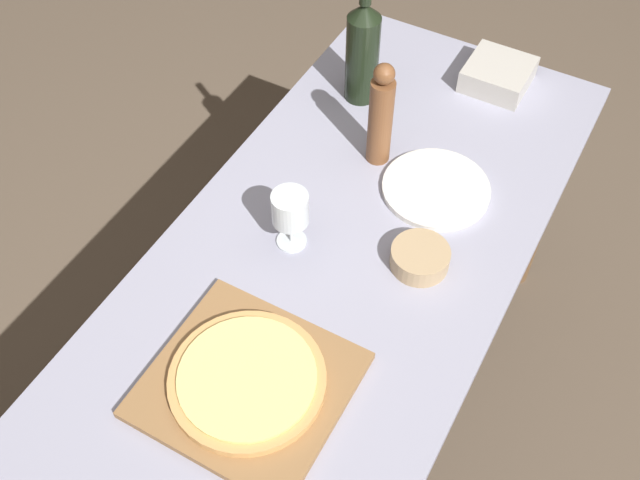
{
  "coord_description": "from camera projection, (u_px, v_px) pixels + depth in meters",
  "views": [
    {
      "loc": [
        0.42,
        -0.78,
        2.0
      ],
      "look_at": [
        -0.03,
        0.04,
        0.83
      ],
      "focal_mm": 42.0,
      "sensor_mm": 36.0,
      "label": 1
    }
  ],
  "objects": [
    {
      "name": "wine_glass",
      "position": [
        290.0,
        210.0,
        1.49
      ],
      "size": [
        0.08,
        0.08,
        0.14
      ],
      "color": "silver",
      "rests_on": "dining_table"
    },
    {
      "name": "ground_plane",
      "position": [
        322.0,
        438.0,
        2.11
      ],
      "size": [
        12.0,
        12.0,
        0.0
      ],
      "primitive_type": "plane",
      "color": "brown"
    },
    {
      "name": "wine_bottle",
      "position": [
        363.0,
        50.0,
        1.75
      ],
      "size": [
        0.08,
        0.08,
        0.35
      ],
      "color": "black",
      "rests_on": "dining_table"
    },
    {
      "name": "dinner_plate",
      "position": [
        436.0,
        189.0,
        1.65
      ],
      "size": [
        0.24,
        0.24,
        0.01
      ],
      "color": "silver",
      "rests_on": "dining_table"
    },
    {
      "name": "pizza",
      "position": [
        246.0,
        379.0,
        1.34
      ],
      "size": [
        0.28,
        0.28,
        0.02
      ],
      "color": "tan",
      "rests_on": "cutting_board"
    },
    {
      "name": "food_container",
      "position": [
        498.0,
        75.0,
        1.87
      ],
      "size": [
        0.15,
        0.16,
        0.06
      ],
      "color": "#BCB7AD",
      "rests_on": "dining_table"
    },
    {
      "name": "cutting_board",
      "position": [
        247.0,
        384.0,
        1.35
      ],
      "size": [
        0.35,
        0.33,
        0.02
      ],
      "color": "olive",
      "rests_on": "dining_table"
    },
    {
      "name": "dining_table",
      "position": [
        322.0,
        306.0,
        1.59
      ],
      "size": [
        0.7,
        1.73,
        0.77
      ],
      "color": "#9393A8",
      "rests_on": "ground_plane"
    },
    {
      "name": "small_bowl",
      "position": [
        420.0,
        258.0,
        1.52
      ],
      "size": [
        0.12,
        0.12,
        0.04
      ],
      "color": "tan",
      "rests_on": "dining_table"
    },
    {
      "name": "pepper_mill",
      "position": [
        381.0,
        116.0,
        1.63
      ],
      "size": [
        0.05,
        0.05,
        0.26
      ],
      "color": "brown",
      "rests_on": "dining_table"
    }
  ]
}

